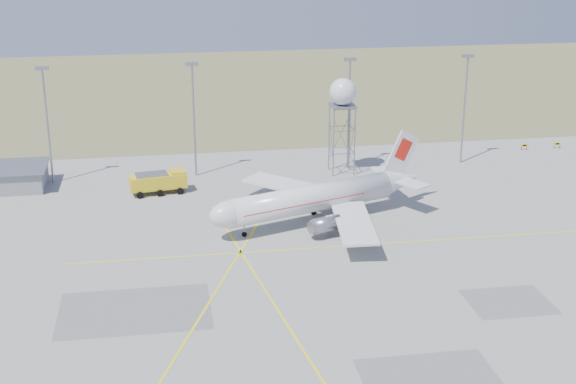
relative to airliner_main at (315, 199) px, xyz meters
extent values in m
plane|color=gray|center=(-6.75, -39.95, -3.83)|extent=(400.00, 400.00, 0.00)
cube|color=olive|center=(-6.75, 100.05, -3.81)|extent=(400.00, 120.00, 0.03)
cylinder|color=gray|center=(-41.75, 26.05, 6.17)|extent=(0.36, 0.36, 20.00)
cube|color=gray|center=(-41.75, 26.05, 16.37)|extent=(2.20, 0.50, 0.60)
cylinder|color=gray|center=(-16.75, 26.05, 6.17)|extent=(0.36, 0.36, 20.00)
cube|color=gray|center=(-16.75, 26.05, 16.37)|extent=(2.20, 0.50, 0.60)
cylinder|color=gray|center=(11.25, 26.05, 6.17)|extent=(0.36, 0.36, 20.00)
cube|color=gray|center=(11.25, 26.05, 16.37)|extent=(2.20, 0.50, 0.60)
cylinder|color=gray|center=(33.25, 26.05, 6.17)|extent=(0.36, 0.36, 20.00)
cube|color=gray|center=(33.25, 26.05, 16.37)|extent=(2.20, 0.50, 0.60)
cylinder|color=black|center=(48.25, 32.05, -3.43)|extent=(0.10, 0.10, 0.80)
cylinder|color=black|center=(49.45, 32.05, -3.43)|extent=(0.10, 0.10, 0.80)
cube|color=yellow|center=(48.85, 32.05, -2.88)|extent=(1.60, 0.15, 0.50)
cube|color=black|center=(48.85, 31.97, -2.88)|extent=(0.80, 0.03, 0.30)
cylinder|color=black|center=(55.25, 32.05, -3.43)|extent=(0.10, 0.10, 0.80)
cylinder|color=black|center=(56.45, 32.05, -3.43)|extent=(0.10, 0.10, 0.80)
cube|color=yellow|center=(55.85, 32.05, -2.88)|extent=(1.60, 0.15, 0.50)
cube|color=black|center=(55.85, 31.97, -2.88)|extent=(0.80, 0.03, 0.30)
cylinder|color=silver|center=(-0.59, -0.21, 0.11)|extent=(26.75, 12.99, 4.14)
ellipsoid|color=silver|center=(-13.27, -4.76, 0.11)|extent=(7.64, 6.14, 4.14)
cube|color=black|center=(-14.44, -5.18, 0.73)|extent=(2.25, 2.67, 1.01)
cone|color=silver|center=(15.01, 5.38, 0.42)|extent=(7.25, 6.00, 4.14)
cube|color=silver|center=(15.01, 5.38, 4.77)|extent=(6.35, 2.53, 7.79)
cube|color=red|center=(15.20, 5.45, 5.49)|extent=(3.48, 1.54, 4.00)
cube|color=silver|center=(13.40, 8.33, 0.94)|extent=(5.04, 6.48, 0.19)
cube|color=silver|center=(15.64, 2.09, 0.94)|extent=(5.04, 6.48, 0.19)
cube|color=silver|center=(-2.28, 9.09, -0.93)|extent=(15.34, 15.13, 0.37)
cube|color=silver|center=(4.02, -8.46, -0.93)|extent=(6.75, 17.02, 0.37)
cylinder|color=slate|center=(-3.60, 5.09, -1.86)|extent=(4.90, 3.71, 2.38)
cylinder|color=slate|center=(0.46, -6.22, -1.86)|extent=(4.90, 3.71, 2.38)
cube|color=red|center=(-2.54, -0.91, 0.21)|extent=(20.91, 10.93, 0.12)
cylinder|color=black|center=(-11.32, -4.06, -3.36)|extent=(0.93, 0.93, 0.93)
cube|color=black|center=(1.36, 0.49, -3.36)|extent=(3.07, 6.20, 0.93)
cylinder|color=gray|center=(1.36, 0.49, -2.90)|extent=(0.32, 0.32, 1.86)
cylinder|color=gray|center=(7.54, 21.62, 2.41)|extent=(0.23, 0.23, 12.48)
cylinder|color=gray|center=(11.38, 21.62, 2.41)|extent=(0.23, 0.23, 12.48)
cylinder|color=gray|center=(11.38, 25.46, 2.41)|extent=(0.23, 0.23, 12.48)
cylinder|color=gray|center=(7.54, 25.46, 2.41)|extent=(0.23, 0.23, 12.48)
cube|color=gray|center=(9.46, 23.54, 8.65)|extent=(4.44, 4.44, 0.24)
sphere|color=silver|center=(9.46, 23.54, 11.14)|extent=(4.80, 4.80, 4.80)
cube|color=gold|center=(-23.53, 17.29, -1.73)|extent=(9.81, 4.57, 2.31)
cube|color=gold|center=(-20.22, 17.81, -0.79)|extent=(2.94, 3.29, 1.47)
cube|color=black|center=(-19.49, 17.92, -0.68)|extent=(0.53, 2.71, 1.05)
cube|color=gray|center=(-24.57, 17.12, -0.37)|extent=(5.57, 3.30, 0.42)
camera|label=1|loc=(-22.42, -112.25, 41.10)|focal=50.00mm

